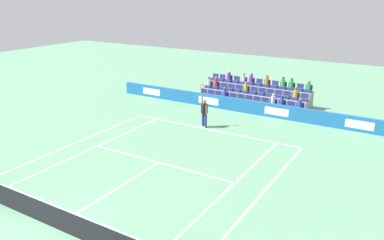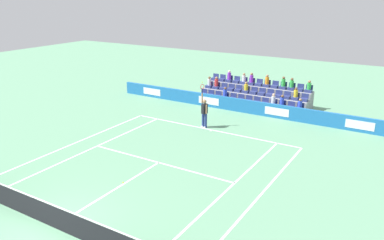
{
  "view_description": "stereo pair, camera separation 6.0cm",
  "coord_description": "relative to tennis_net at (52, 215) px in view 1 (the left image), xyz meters",
  "views": [
    {
      "loc": [
        -10.36,
        7.58,
        8.02
      ],
      "look_at": [
        0.32,
        -10.09,
        1.1
      ],
      "focal_mm": 36.12,
      "sensor_mm": 36.0,
      "label": 1
    },
    {
      "loc": [
        -10.41,
        7.55,
        8.02
      ],
      "look_at": [
        0.32,
        -10.09,
        1.1
      ],
      "focal_mm": 36.12,
      "sensor_mm": 36.0,
      "label": 2
    }
  ],
  "objects": [
    {
      "name": "sponsor_barrier",
      "position": [
        0.0,
        -16.2,
        -0.03
      ],
      "size": [
        20.51,
        0.22,
        0.92
      ],
      "color": "#1E66AD",
      "rests_on": "ground"
    },
    {
      "name": "line_baseline",
      "position": [
        0.0,
        -11.89,
        -0.49
      ],
      "size": [
        10.97,
        0.1,
        0.01
      ],
      "primitive_type": "cube",
      "color": "white",
      "rests_on": "ground"
    },
    {
      "name": "stadium_stand",
      "position": [
        -0.01,
        -18.52,
        0.07
      ],
      "size": [
        8.06,
        2.85,
        2.19
      ],
      "color": "gray",
      "rests_on": "ground"
    },
    {
      "name": "line_doubles_sideline_left",
      "position": [
        5.49,
        -5.95,
        -0.49
      ],
      "size": [
        0.1,
        11.89,
        0.01
      ],
      "primitive_type": "cube",
      "color": "white",
      "rests_on": "ground"
    },
    {
      "name": "line_singles_sideline_left",
      "position": [
        4.12,
        -5.95,
        -0.49
      ],
      "size": [
        0.1,
        11.89,
        0.01
      ],
      "primitive_type": "cube",
      "color": "white",
      "rests_on": "ground"
    },
    {
      "name": "line_centre_mark",
      "position": [
        0.0,
        -11.79,
        -0.49
      ],
      "size": [
        0.1,
        0.2,
        0.01
      ],
      "primitive_type": "cube",
      "color": "white",
      "rests_on": "ground"
    },
    {
      "name": "tennis_player",
      "position": [
        0.65,
        -12.09,
        0.5
      ],
      "size": [
        0.51,
        0.42,
        2.85
      ],
      "color": "navy",
      "rests_on": "ground"
    },
    {
      "name": "tennis_net",
      "position": [
        0.0,
        0.0,
        0.0
      ],
      "size": [
        11.97,
        0.1,
        1.07
      ],
      "color": "#33383D",
      "rests_on": "ground"
    },
    {
      "name": "ground_plane",
      "position": [
        0.0,
        0.0,
        -0.49
      ],
      "size": [
        80.0,
        80.0,
        0.0
      ],
      "primitive_type": "plane",
      "color": "#669E77"
    },
    {
      "name": "line_service",
      "position": [
        0.0,
        -6.4,
        -0.49
      ],
      "size": [
        8.23,
        0.1,
        0.01
      ],
      "primitive_type": "cube",
      "color": "white",
      "rests_on": "ground"
    },
    {
      "name": "line_doubles_sideline_right",
      "position": [
        -5.49,
        -5.95,
        -0.49
      ],
      "size": [
        0.1,
        11.89,
        0.01
      ],
      "primitive_type": "cube",
      "color": "white",
      "rests_on": "ground"
    },
    {
      "name": "line_singles_sideline_right",
      "position": [
        -4.12,
        -5.95,
        -0.49
      ],
      "size": [
        0.1,
        11.89,
        0.01
      ],
      "primitive_type": "cube",
      "color": "white",
      "rests_on": "ground"
    },
    {
      "name": "loose_tennis_ball",
      "position": [
        0.07,
        -3.84,
        -0.46
      ],
      "size": [
        0.07,
        0.07,
        0.07
      ],
      "primitive_type": "sphere",
      "color": "#D1E533",
      "rests_on": "ground"
    },
    {
      "name": "line_centre_service",
      "position": [
        0.0,
        -3.2,
        -0.49
      ],
      "size": [
        0.1,
        6.4,
        0.01
      ],
      "primitive_type": "cube",
      "color": "white",
      "rests_on": "ground"
    }
  ]
}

